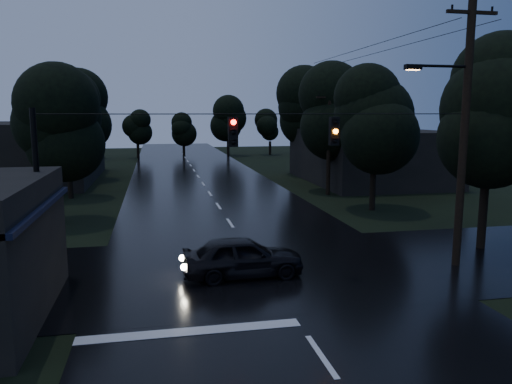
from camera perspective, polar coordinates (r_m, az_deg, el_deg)
name	(u,v)px	position (r m, az deg, el deg)	size (l,w,h in m)	color
main_road	(210,194)	(36.42, -5.29, -0.21)	(12.00, 120.00, 0.02)	black
cross_street	(261,269)	(19.06, 0.61, -8.80)	(60.00, 9.00, 0.02)	black
building_far_right	(368,156)	(43.69, 12.69, 4.06)	(10.00, 14.00, 4.40)	black
building_far_left	(34,152)	(46.99, -24.00, 4.20)	(10.00, 16.00, 5.00)	black
utility_pole_main	(462,129)	(20.15, 22.51, 6.71)	(3.50, 0.30, 10.00)	black
utility_pole_far	(329,141)	(35.90, 8.33, 5.83)	(2.00, 0.30, 7.50)	black
anchor_pole_left	(39,203)	(17.39, -23.59, -1.12)	(0.18, 0.18, 6.00)	black
span_signals	(283,130)	(17.30, 3.15, 7.06)	(15.00, 0.37, 1.12)	black
tree_corner_near	(490,109)	(23.27, 25.22, 8.58)	(4.48, 4.48, 9.44)	black
tree_left_a	(53,124)	(28.24, -22.23, 7.17)	(3.92, 3.92, 8.26)	black
tree_left_b	(66,116)	(36.21, -20.87, 8.12)	(4.20, 4.20, 8.85)	black
tree_left_c	(78,111)	(46.19, -19.63, 8.73)	(4.48, 4.48, 9.44)	black
tree_right_a	(375,116)	(30.55, 13.48, 8.39)	(4.20, 4.20, 8.85)	black
tree_right_b	(337,111)	(38.17, 9.24, 9.17)	(4.48, 4.48, 9.44)	black
tree_right_c	(305,107)	(47.84, 5.67, 9.65)	(4.76, 4.76, 10.03)	black
car	(243,257)	(18.03, -1.52, -7.40)	(1.74, 4.33, 1.48)	black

